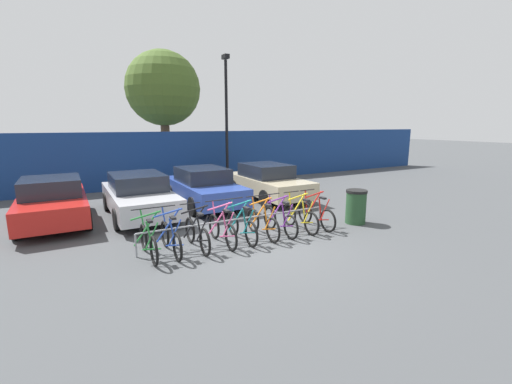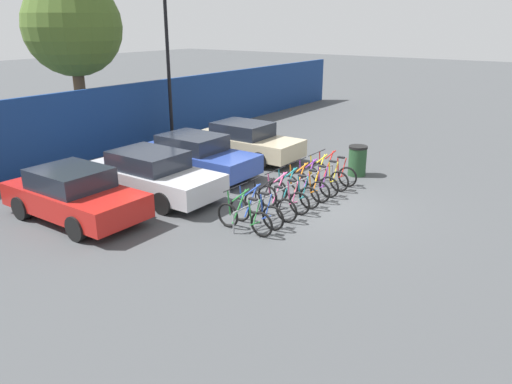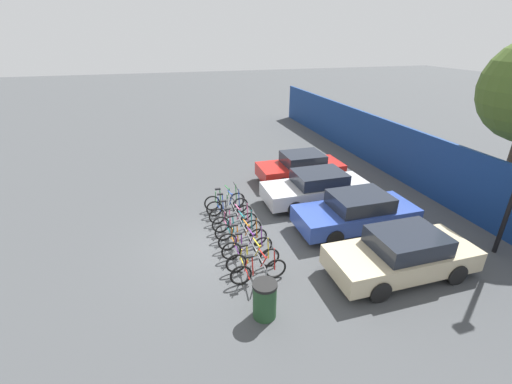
% 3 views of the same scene
% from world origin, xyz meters
% --- Properties ---
extents(ground_plane, '(120.00, 120.00, 0.00)m').
position_xyz_m(ground_plane, '(0.00, 0.00, 0.00)').
color(ground_plane, '#424447').
extents(hoarding_wall, '(36.00, 0.16, 2.64)m').
position_xyz_m(hoarding_wall, '(0.00, 9.50, 1.32)').
color(hoarding_wall, navy).
rests_on(hoarding_wall, ground).
extents(bike_rack, '(5.33, 0.04, 0.57)m').
position_xyz_m(bike_rack, '(-0.23, 0.68, 0.50)').
color(bike_rack, gray).
rests_on(bike_rack, ground).
extents(bicycle_green, '(0.68, 1.71, 1.05)m').
position_xyz_m(bicycle_green, '(-2.62, 0.53, 0.38)').
color(bicycle_green, black).
rests_on(bicycle_green, ground).
extents(bicycle_blue, '(0.68, 1.71, 1.05)m').
position_xyz_m(bicycle_blue, '(-2.12, 0.53, 0.38)').
color(bicycle_blue, black).
rests_on(bicycle_blue, ground).
extents(bicycle_black, '(0.68, 1.71, 1.05)m').
position_xyz_m(bicycle_black, '(-1.48, 0.53, 0.38)').
color(bicycle_black, black).
rests_on(bicycle_black, ground).
extents(bicycle_pink, '(0.68, 1.71, 1.05)m').
position_xyz_m(bicycle_pink, '(-0.82, 0.53, 0.38)').
color(bicycle_pink, black).
rests_on(bicycle_pink, ground).
extents(bicycle_teal, '(0.68, 1.71, 1.05)m').
position_xyz_m(bicycle_teal, '(-0.27, 0.53, 0.38)').
color(bicycle_teal, black).
rests_on(bicycle_teal, ground).
extents(bicycle_orange, '(0.68, 1.71, 1.05)m').
position_xyz_m(bicycle_orange, '(0.35, 0.53, 0.38)').
color(bicycle_orange, black).
rests_on(bicycle_orange, ground).
extents(bicycle_purple, '(0.68, 1.71, 1.05)m').
position_xyz_m(bicycle_purple, '(0.91, 0.53, 0.38)').
color(bicycle_purple, black).
rests_on(bicycle_purple, ground).
extents(bicycle_yellow, '(0.68, 1.71, 1.05)m').
position_xyz_m(bicycle_yellow, '(1.58, 0.53, 0.38)').
color(bicycle_yellow, black).
rests_on(bicycle_yellow, ground).
extents(bicycle_red, '(0.68, 1.71, 1.05)m').
position_xyz_m(bicycle_red, '(2.16, 0.53, 0.38)').
color(bicycle_red, black).
rests_on(bicycle_red, ground).
extents(car_red, '(1.91, 4.09, 1.40)m').
position_xyz_m(car_red, '(-4.53, 4.71, 0.69)').
color(car_red, red).
rests_on(car_red, ground).
extents(car_silver, '(1.91, 4.47, 1.40)m').
position_xyz_m(car_silver, '(-2.09, 4.38, 0.69)').
color(car_silver, '#B7B7BC').
rests_on(car_silver, ground).
extents(car_blue, '(1.91, 4.42, 1.40)m').
position_xyz_m(car_blue, '(0.31, 4.82, 0.69)').
color(car_blue, '#2D479E').
rests_on(car_blue, ground).
extents(car_beige, '(1.91, 4.39, 1.40)m').
position_xyz_m(car_beige, '(3.01, 4.71, 0.69)').
color(car_beige, '#C1B28E').
rests_on(car_beige, ground).
extents(lamp_post, '(0.24, 0.44, 6.20)m').
position_xyz_m(lamp_post, '(2.97, 8.50, 3.46)').
color(lamp_post, black).
rests_on(lamp_post, ground).
extents(trash_bin, '(0.63, 0.63, 1.03)m').
position_xyz_m(trash_bin, '(3.50, 0.28, 0.52)').
color(trash_bin, '#234728').
rests_on(trash_bin, ground).
extents(tree_behind_hoarding, '(3.81, 3.81, 6.71)m').
position_xyz_m(tree_behind_hoarding, '(0.68, 11.30, 4.76)').
color(tree_behind_hoarding, brown).
rests_on(tree_behind_hoarding, ground).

